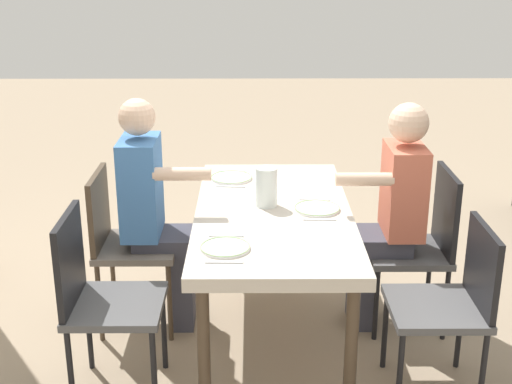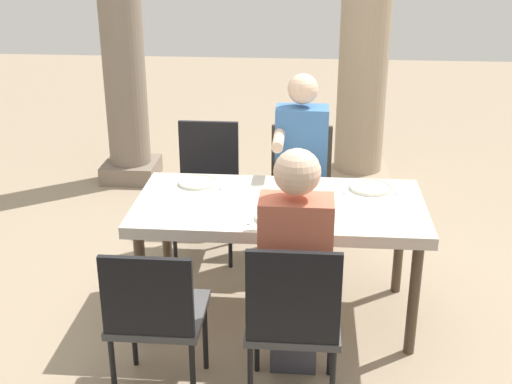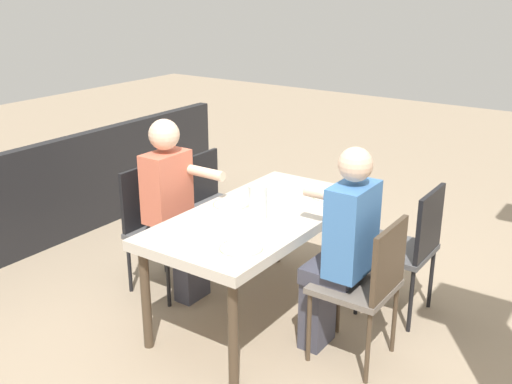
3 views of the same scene
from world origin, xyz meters
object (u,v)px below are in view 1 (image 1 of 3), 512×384
Objects in this scene: chair_west_south at (453,297)px; chair_mid_north at (123,237)px; chair_west_north at (98,293)px; plate_0 at (225,247)px; dining_table at (273,222)px; water_pitcher at (266,189)px; diner_woman_green at (391,210)px; chair_mid_south at (422,239)px; plate_2 at (231,178)px; diner_man_white at (154,209)px; plate_1 at (317,208)px.

chair_mid_north reaches higher than chair_west_south.
chair_west_north reaches higher than plate_0.
dining_table is 0.18m from water_pitcher.
diner_woman_green is at bearing -55.39° from plate_0.
plate_2 is at bearing 68.62° from chair_mid_south.
plate_2 is (0.42, 1.07, 0.23)m from chair_mid_south.
chair_mid_south is at bearing -0.57° from chair_west_south.
diner_man_white reaches higher than chair_mid_south.
plate_0 is (-0.61, -0.59, 0.21)m from chair_mid_north.
chair_west_north is at bearing 123.16° from dining_table.
water_pitcher is (0.57, -0.20, 0.09)m from plate_0.
chair_mid_south is at bearing -68.69° from chair_west_north.
plate_1 is (0.00, -0.23, 0.08)m from dining_table.
water_pitcher is at bearing 93.04° from diner_woman_green.
chair_west_north is at bearing 127.50° from water_pitcher.
chair_west_north reaches higher than plate_2.
water_pitcher is at bearing 92.58° from chair_mid_south.
chair_mid_south reaches higher than plate_0.
plate_0 reaches higher than dining_table.
plate_2 is (0.52, 0.47, -0.00)m from plate_1.
diner_man_white is 6.14× the size of water_pitcher.
chair_mid_south is 0.26m from diner_woman_green.
plate_1 is (0.55, -1.07, 0.21)m from chair_west_north.
water_pitcher is at bearing 28.18° from dining_table.
plate_2 reaches higher than dining_table.
plate_2 is (1.07, -0.60, 0.21)m from chair_west_north.
plate_0 is at bearing -136.03° from chair_mid_north.
chair_west_south is 0.65× the size of diner_man_white.
diner_man_white reaches higher than plate_0.
chair_west_south is 0.70m from diner_woman_green.
plate_0 is at bearing 124.61° from diner_woman_green.
plate_1 is at bearing 99.74° from chair_mid_south.
diner_man_white is at bearing -90.94° from chair_mid_north.
plate_0 is at bearing 154.85° from dining_table.
chair_mid_south is at bearing -111.38° from plate_2.
chair_mid_south is 0.71× the size of diner_woman_green.
diner_man_white is at bearing 90.00° from diner_woman_green.
diner_woman_green reaches higher than plate_2.
diner_woman_green is 0.43m from plate_1.
dining_table is 0.24m from plate_1.
diner_man_white is at bearing 83.50° from plate_1.
chair_west_south is 3.67× the size of plate_0.
plate_1 reaches higher than dining_table.
dining_table is at bearing -97.30° from chair_mid_north.
chair_west_north is 1.05m from water_pitcher.
diner_woman_green is (-0.00, 0.19, 0.18)m from chair_mid_south.
water_pitcher is (0.61, 0.87, 0.33)m from chair_west_south.
chair_west_north is 1.22m from plate_1.
plate_0 is at bearing 119.76° from chair_mid_south.
dining_table is 0.85m from chair_mid_north.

